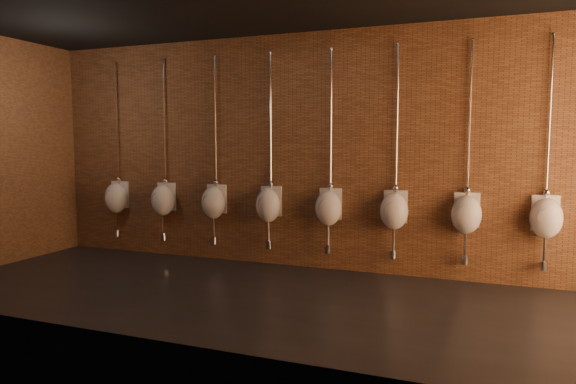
# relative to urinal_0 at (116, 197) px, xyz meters

# --- Properties ---
(ground) EXTENTS (8.50, 8.50, 0.00)m
(ground) POSITION_rel_urinal_0_xyz_m (3.33, -1.38, -0.88)
(ground) COLOR black
(ground) RESTS_ON ground
(room_shell) EXTENTS (8.54, 3.04, 3.22)m
(room_shell) POSITION_rel_urinal_0_xyz_m (3.33, -1.38, 1.14)
(room_shell) COLOR black
(room_shell) RESTS_ON ground
(urinal_0) EXTENTS (0.37, 0.33, 2.71)m
(urinal_0) POSITION_rel_urinal_0_xyz_m (0.00, 0.00, 0.00)
(urinal_0) COLOR silver
(urinal_0) RESTS_ON ground
(urinal_1) EXTENTS (0.37, 0.33, 2.71)m
(urinal_1) POSITION_rel_urinal_0_xyz_m (0.87, 0.00, 0.00)
(urinal_1) COLOR silver
(urinal_1) RESTS_ON ground
(urinal_2) EXTENTS (0.37, 0.33, 2.71)m
(urinal_2) POSITION_rel_urinal_0_xyz_m (1.74, 0.00, 0.00)
(urinal_2) COLOR silver
(urinal_2) RESTS_ON ground
(urinal_3) EXTENTS (0.37, 0.33, 2.71)m
(urinal_3) POSITION_rel_urinal_0_xyz_m (2.60, 0.00, 0.00)
(urinal_3) COLOR silver
(urinal_3) RESTS_ON ground
(urinal_4) EXTENTS (0.37, 0.33, 2.71)m
(urinal_4) POSITION_rel_urinal_0_xyz_m (3.47, 0.00, 0.00)
(urinal_4) COLOR silver
(urinal_4) RESTS_ON ground
(urinal_5) EXTENTS (0.37, 0.33, 2.71)m
(urinal_5) POSITION_rel_urinal_0_xyz_m (4.34, 0.00, 0.00)
(urinal_5) COLOR silver
(urinal_5) RESTS_ON ground
(urinal_6) EXTENTS (0.37, 0.33, 2.71)m
(urinal_6) POSITION_rel_urinal_0_xyz_m (5.21, 0.00, 0.00)
(urinal_6) COLOR silver
(urinal_6) RESTS_ON ground
(urinal_7) EXTENTS (0.37, 0.33, 2.71)m
(urinal_7) POSITION_rel_urinal_0_xyz_m (6.08, 0.00, 0.00)
(urinal_7) COLOR silver
(urinal_7) RESTS_ON ground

